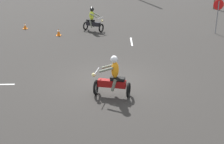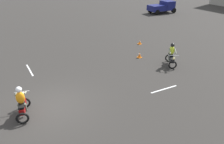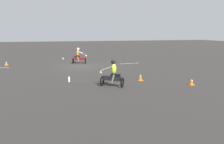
{
  "view_description": "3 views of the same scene",
  "coord_description": "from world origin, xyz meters",
  "px_view_note": "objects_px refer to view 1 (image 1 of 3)",
  "views": [
    {
      "loc": [
        -0.64,
        -12.53,
        5.37
      ],
      "look_at": [
        -0.01,
        -1.47,
        1.0
      ],
      "focal_mm": 50.0,
      "sensor_mm": 36.0,
      "label": 1
    },
    {
      "loc": [
        9.65,
        -2.22,
        6.67
      ],
      "look_at": [
        -0.37,
        3.76,
        0.9
      ],
      "focal_mm": 35.0,
      "sensor_mm": 36.0,
      "label": 2
    },
    {
      "loc": [
        2.71,
        21.5,
        3.27
      ],
      "look_at": [
        -0.73,
        8.99,
        0.9
      ],
      "focal_mm": 35.0,
      "sensor_mm": 36.0,
      "label": 3
    }
  ],
  "objects_px": {
    "motorcycle_rider_foreground": "(113,79)",
    "stop_sign": "(218,9)",
    "traffic_cone_near_right": "(59,32)",
    "motorcycle_rider_background": "(93,21)",
    "traffic_cone_mid_center": "(25,26)"
  },
  "relations": [
    {
      "from": "stop_sign",
      "to": "traffic_cone_mid_center",
      "type": "relative_size",
      "value": 5.58
    },
    {
      "from": "motorcycle_rider_foreground",
      "to": "stop_sign",
      "type": "relative_size",
      "value": 0.72
    },
    {
      "from": "motorcycle_rider_foreground",
      "to": "motorcycle_rider_background",
      "type": "xyz_separation_m",
      "value": [
        -0.78,
        10.49,
        0.0
      ]
    },
    {
      "from": "traffic_cone_near_right",
      "to": "traffic_cone_mid_center",
      "type": "xyz_separation_m",
      "value": [
        -2.62,
        2.02,
        -0.03
      ]
    },
    {
      "from": "motorcycle_rider_background",
      "to": "traffic_cone_mid_center",
      "type": "relative_size",
      "value": 4.03
    },
    {
      "from": "stop_sign",
      "to": "traffic_cone_near_right",
      "type": "distance_m",
      "value": 10.74
    },
    {
      "from": "motorcycle_rider_foreground",
      "to": "stop_sign",
      "type": "distance_m",
      "value": 12.06
    },
    {
      "from": "stop_sign",
      "to": "traffic_cone_mid_center",
      "type": "distance_m",
      "value": 13.5
    },
    {
      "from": "traffic_cone_near_right",
      "to": "traffic_cone_mid_center",
      "type": "height_order",
      "value": "traffic_cone_near_right"
    },
    {
      "from": "motorcycle_rider_background",
      "to": "stop_sign",
      "type": "height_order",
      "value": "stop_sign"
    },
    {
      "from": "motorcycle_rider_foreground",
      "to": "traffic_cone_near_right",
      "type": "xyz_separation_m",
      "value": [
        -3.07,
        9.39,
        -0.5
      ]
    },
    {
      "from": "traffic_cone_mid_center",
      "to": "stop_sign",
      "type": "bearing_deg",
      "value": -8.86
    },
    {
      "from": "stop_sign",
      "to": "traffic_cone_mid_center",
      "type": "xyz_separation_m",
      "value": [
        -13.26,
        2.07,
        -1.44
      ]
    },
    {
      "from": "motorcycle_rider_background",
      "to": "motorcycle_rider_foreground",
      "type": "bearing_deg",
      "value": 37.44
    },
    {
      "from": "motorcycle_rider_background",
      "to": "traffic_cone_mid_center",
      "type": "xyz_separation_m",
      "value": [
        -4.91,
        0.92,
        -0.53
      ]
    }
  ]
}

